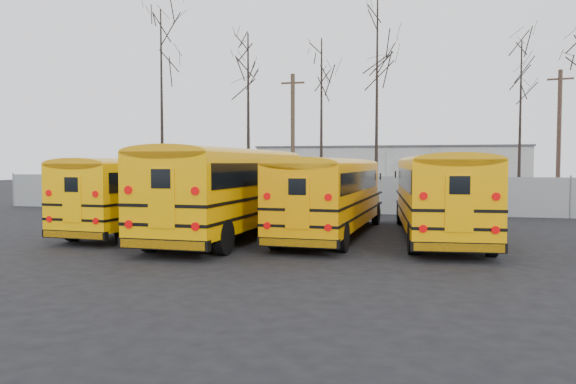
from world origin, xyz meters
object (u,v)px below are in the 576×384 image
(bus_a, at_px, (152,188))
(bus_c, at_px, (331,190))
(bus_b, at_px, (232,185))
(bus_d, at_px, (439,189))
(utility_pole_right, at_px, (559,137))
(utility_pole_left, at_px, (293,139))

(bus_a, height_order, bus_c, bus_c)
(bus_b, bearing_deg, bus_d, 11.52)
(bus_a, relative_size, utility_pole_right, 1.27)
(bus_a, bearing_deg, bus_d, 5.92)
(bus_c, bearing_deg, utility_pole_right, 58.69)
(utility_pole_left, distance_m, utility_pole_right, 16.12)
(bus_a, distance_m, bus_c, 7.15)
(bus_a, distance_m, utility_pole_right, 24.97)
(bus_c, bearing_deg, bus_a, -178.08)
(utility_pole_left, bearing_deg, bus_d, -56.44)
(utility_pole_left, bearing_deg, bus_c, -70.50)
(utility_pole_right, bearing_deg, bus_c, -114.58)
(utility_pole_right, bearing_deg, bus_d, -104.95)
(bus_b, height_order, utility_pole_right, utility_pole_right)
(bus_b, distance_m, bus_c, 3.60)
(bus_b, bearing_deg, utility_pole_left, 96.13)
(bus_a, height_order, bus_b, bus_b)
(bus_c, relative_size, bus_d, 0.95)
(bus_a, bearing_deg, bus_b, -10.57)
(bus_b, xyz_separation_m, bus_c, (3.46, 0.99, -0.21))
(bus_b, relative_size, bus_c, 1.12)
(bus_c, xyz_separation_m, utility_pole_right, (11.07, 16.88, 2.55))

